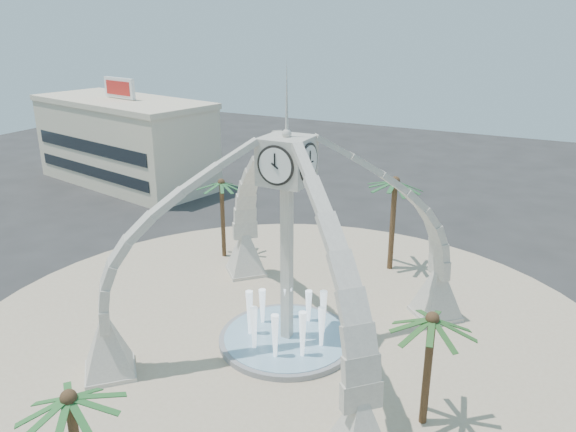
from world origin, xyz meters
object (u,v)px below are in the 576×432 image
at_px(clock_tower, 287,241).
at_px(palm_east, 432,320).
at_px(fountain, 287,338).
at_px(palm_west, 221,184).
at_px(palm_north, 395,183).
at_px(palm_south, 69,400).

relative_size(clock_tower, palm_east, 2.83).
bearing_deg(fountain, clock_tower, -90.00).
bearing_deg(palm_west, clock_tower, -41.16).
height_order(clock_tower, fountain, clock_tower).
distance_m(clock_tower, palm_east, 9.54).
distance_m(fountain, palm_west, 14.80).
xyz_separation_m(clock_tower, palm_east, (8.90, -3.28, -0.98)).
xyz_separation_m(fountain, palm_north, (2.31, 12.70, 6.56)).
relative_size(fountain, palm_north, 1.03).
height_order(palm_east, palm_north, palm_north).
relative_size(clock_tower, fountain, 2.24).
distance_m(palm_north, palm_south, 27.53).
distance_m(clock_tower, palm_south, 14.66).
height_order(fountain, palm_east, palm_east).
height_order(palm_north, palm_south, palm_north).
distance_m(clock_tower, palm_north, 12.91).
relative_size(fountain, palm_east, 1.26).
bearing_deg(palm_south, fountain, 85.85).
height_order(fountain, palm_south, palm_south).
relative_size(palm_west, palm_south, 1.07).
xyz_separation_m(clock_tower, fountain, (0.00, 0.00, -6.20)).
xyz_separation_m(palm_west, palm_south, (9.20, -23.56, -0.49)).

